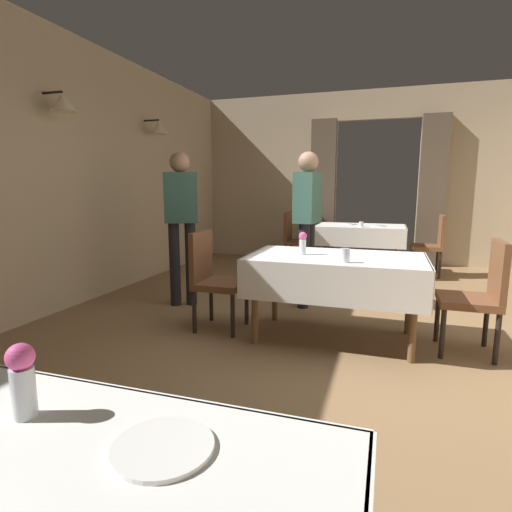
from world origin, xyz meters
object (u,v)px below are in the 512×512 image
Objects in this scene: plate_far_b at (379,226)px; person_diner_standing_aside at (307,216)px; chair_far_right at (432,242)px; glass_far_c at (361,224)px; chair_far_left at (295,237)px; plate_far_a at (350,224)px; dining_table_far at (360,232)px; plate_near_d at (163,447)px; flower_vase_near at (22,378)px; person_waiter_by_doorway at (181,216)px; glass_mid_b at (345,256)px; chair_mid_left at (213,275)px; flower_vase_mid at (303,242)px; dining_table_mid at (336,268)px; chair_mid_right at (480,292)px.

plate_far_b is 2.18m from person_diner_standing_aside.
chair_far_right is 11.24× the size of glass_far_c.
plate_far_a is (0.89, 0.04, 0.24)m from chair_far_left.
dining_table_far is 5.82m from plate_near_d.
person_waiter_by_doorway is at bearing 111.67° from flower_vase_near.
glass_mid_b reaches higher than plate_near_d.
dining_table_far is 3.31m from chair_mid_left.
flower_vase_mid is at bearing -20.53° from person_waiter_by_doorway.
dining_table_mid is at bearing -90.25° from dining_table_far.
chair_mid_right is at bearing 16.87° from glass_mid_b.
chair_mid_right reaches higher than plate_far_a.
chair_far_left is 1.37m from plate_far_b.
person_diner_standing_aside is at bearing 113.73° from glass_mid_b.
chair_far_right is 3.43m from flower_vase_mid.
person_waiter_by_doorway reaches higher than chair_far_left.
chair_far_left is (-2.12, -0.03, 0.00)m from chair_far_right.
flower_vase_near reaches higher than glass_mid_b.
chair_mid_right reaches higher than glass_mid_b.
chair_far_right is 2.70m from person_diner_standing_aside.
glass_mid_b is at bearing -88.77° from glass_far_c.
glass_far_c is (0.09, 5.54, 0.04)m from plate_near_d.
dining_table_far is 16.37× the size of glass_far_c.
plate_far_a is at bearing 112.58° from chair_mid_right.
plate_far_b is at bearing 84.34° from dining_table_mid.
chair_mid_right reaches higher than dining_table_mid.
flower_vase_mid is at bearing -92.51° from plate_far_a.
chair_mid_right is 1.00× the size of chair_far_right.
chair_far_left is at bearing 108.78° from dining_table_mid.
chair_mid_left reaches higher than plate_near_d.
plate_far_b is at bearing 86.55° from plate_near_d.
person_waiter_by_doorway is (-1.80, -2.49, 0.37)m from dining_table_far.
chair_far_right reaches higher than plate_near_d.
plate_far_a is 3.07m from person_waiter_by_doorway.
chair_far_right reaches higher than glass_mid_b.
chair_mid_right is at bearing -54.53° from chair_far_left.
flower_vase_near is at bearing -94.67° from dining_table_far.
person_diner_standing_aside is (-0.44, 0.94, 0.38)m from dining_table_mid.
chair_far_right is 4.58× the size of plate_far_a.
dining_table_mid is at bearing -71.22° from chair_far_left.
glass_mid_b reaches higher than plate_far_b.
plate_far_a is 1.02× the size of plate_far_b.
person_waiter_by_doorway is (-1.89, 0.84, 0.22)m from glass_mid_b.
chair_far_left is (-1.06, 0.06, -0.13)m from dining_table_far.
plate_near_d is 0.14× the size of person_waiter_by_doorway.
flower_vase_near is 1.01× the size of plate_far_b.
chair_far_right is at bearing -0.54° from plate_far_a.
glass_far_c is (0.03, -0.28, 0.14)m from dining_table_far.
dining_table_far is 6.73× the size of flower_vase_mid.
chair_far_right is 1.13m from glass_far_c.
glass_mid_b is 3.28m from plate_far_b.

